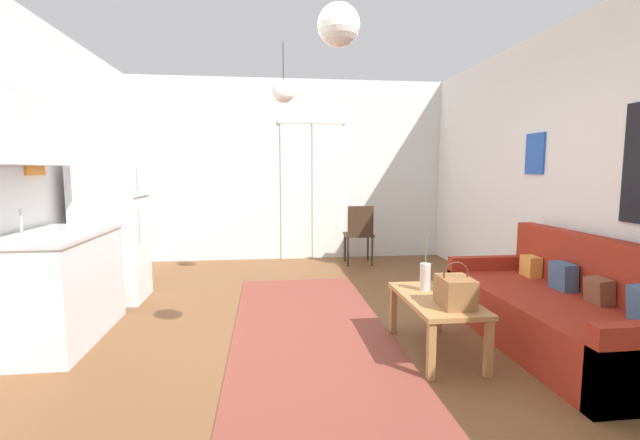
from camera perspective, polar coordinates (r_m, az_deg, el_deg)
The scene contains 13 objects.
ground_plane at distance 3.69m, azimuth -0.70°, elevation -16.81°, with size 5.49×7.71×0.10m, color brown.
wall_back at distance 6.99m, azimuth -3.86°, elevation 6.40°, with size 5.09×0.13×2.82m.
wall_right at distance 4.42m, azimuth 33.56°, elevation 5.42°, with size 0.12×7.31×2.82m.
area_rug at distance 4.02m, azimuth -1.32°, elevation -14.00°, with size 1.35×3.50×0.01m, color brown.
couch at distance 4.07m, azimuth 29.12°, elevation -10.57°, with size 0.89×2.04×0.88m.
coffee_table at distance 3.55m, azimuth 14.89°, elevation -10.63°, with size 0.49×0.96×0.44m.
bamboo_vase at distance 3.67m, azimuth 13.55°, elevation -7.20°, with size 0.08×0.08×0.44m.
handbag at distance 3.32m, azimuth 17.23°, elevation -8.87°, with size 0.23×0.30×0.33m.
refrigerator at distance 5.20m, azimuth -25.58°, elevation -0.55°, with size 0.67×0.60×1.66m.
kitchen_counter at distance 4.20m, azimuth -31.47°, elevation -3.67°, with size 0.64×1.30×2.01m.
accent_chair at distance 6.55m, azimuth 5.13°, elevation -1.50°, with size 0.44×0.42×0.89m.
pendant_lamp_near at distance 2.80m, azimuth 2.44°, elevation 24.10°, with size 0.25×0.25×0.69m.
pendant_lamp_far at distance 5.07m, azimuth -4.80°, elevation 16.37°, with size 0.25×0.25×0.67m.
Camera 1 is at (-0.37, -3.37, 1.41)m, focal length 24.53 mm.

